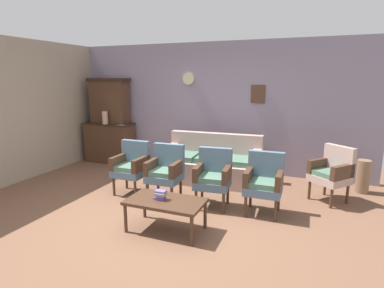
% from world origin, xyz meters
% --- Properties ---
extents(ground_plane, '(7.68, 7.68, 0.00)m').
position_xyz_m(ground_plane, '(0.00, 0.00, 0.00)').
color(ground_plane, brown).
extents(wall_back_with_decor, '(6.40, 0.09, 2.70)m').
position_xyz_m(wall_back_with_decor, '(0.00, 2.63, 1.35)').
color(wall_back_with_decor, gray).
rests_on(wall_back_with_decor, ground).
extents(side_cabinet, '(1.16, 0.55, 0.93)m').
position_xyz_m(side_cabinet, '(-2.49, 2.25, 0.47)').
color(side_cabinet, '#472D1E').
rests_on(side_cabinet, ground).
extents(cabinet_upper_hutch, '(0.99, 0.38, 1.03)m').
position_xyz_m(cabinet_upper_hutch, '(-2.49, 2.33, 1.45)').
color(cabinet_upper_hutch, '#472D1E').
rests_on(cabinet_upper_hutch, side_cabinet).
extents(vase_on_cabinet, '(0.13, 0.13, 0.29)m').
position_xyz_m(vase_on_cabinet, '(-2.46, 2.08, 1.08)').
color(vase_on_cabinet, tan).
rests_on(vase_on_cabinet, side_cabinet).
extents(floral_couch, '(1.88, 0.88, 0.90)m').
position_xyz_m(floral_couch, '(0.22, 1.76, 0.33)').
color(floral_couch, tan).
rests_on(floral_couch, ground).
extents(armchair_near_cabinet, '(0.52, 0.49, 0.90)m').
position_xyz_m(armchair_near_cabinet, '(-0.87, 0.66, 0.50)').
color(armchair_near_cabinet, slate).
rests_on(armchair_near_cabinet, ground).
extents(armchair_by_doorway, '(0.54, 0.51, 0.90)m').
position_xyz_m(armchair_by_doorway, '(-0.20, 0.62, 0.50)').
color(armchair_by_doorway, slate).
rests_on(armchair_by_doorway, ground).
extents(armchair_near_couch_end, '(0.57, 0.54, 0.90)m').
position_xyz_m(armchair_near_couch_end, '(0.61, 0.63, 0.50)').
color(armchair_near_couch_end, slate).
rests_on(armchair_near_couch_end, ground).
extents(armchair_row_middle, '(0.53, 0.50, 0.90)m').
position_xyz_m(armchair_row_middle, '(1.38, 0.66, 0.50)').
color(armchair_row_middle, slate).
rests_on(armchair_row_middle, ground).
extents(wingback_chair_by_fireplace, '(0.71, 0.71, 0.90)m').
position_xyz_m(wingback_chair_by_fireplace, '(2.32, 1.53, 0.50)').
color(wingback_chair_by_fireplace, tan).
rests_on(wingback_chair_by_fireplace, ground).
extents(coffee_table, '(1.00, 0.56, 0.42)m').
position_xyz_m(coffee_table, '(0.29, -0.36, 0.38)').
color(coffee_table, '#472D1E').
rests_on(coffee_table, ground).
extents(book_stack_on_table, '(0.16, 0.11, 0.12)m').
position_xyz_m(book_stack_on_table, '(0.22, -0.37, 0.48)').
color(book_stack_on_table, '#63449D').
rests_on(book_stack_on_table, coffee_table).
extents(floor_vase_by_wall, '(0.22, 0.22, 0.58)m').
position_xyz_m(floor_vase_by_wall, '(2.85, 2.15, 0.29)').
color(floor_vase_by_wall, '#85644A').
rests_on(floor_vase_by_wall, ground).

